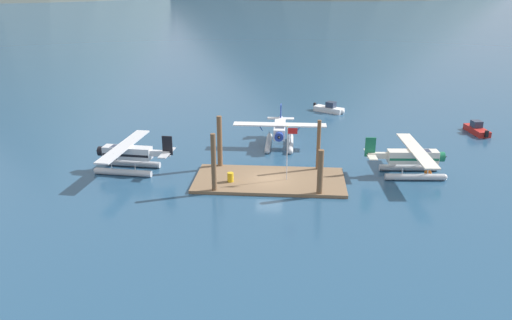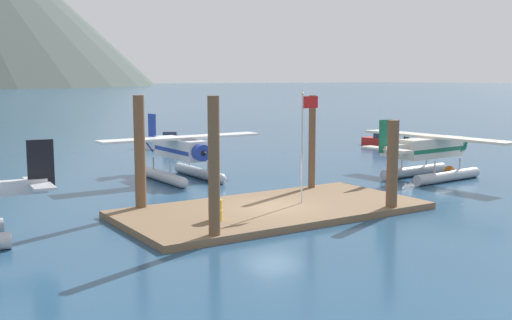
{
  "view_description": "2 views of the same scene",
  "coord_description": "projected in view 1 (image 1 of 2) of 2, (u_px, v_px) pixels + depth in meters",
  "views": [
    {
      "loc": [
        2.2,
        -45.41,
        18.62
      ],
      "look_at": [
        -1.29,
        -0.04,
        2.16
      ],
      "focal_mm": 36.41,
      "sensor_mm": 36.0,
      "label": 1
    },
    {
      "loc": [
        -15.86,
        -23.01,
        6.21
      ],
      "look_at": [
        1.26,
        3.39,
        2.0
      ],
      "focal_mm": 43.22,
      "sensor_mm": 36.0,
      "label": 2
    }
  ],
  "objects": [
    {
      "name": "seaplane_white_bow_centre",
      "position": [
        280.0,
        133.0,
        58.62
      ],
      "size": [
        10.41,
        7.98,
        3.84
      ],
      "color": "#B7BABF",
      "rests_on": "ground"
    },
    {
      "name": "boat_red_open_east",
      "position": [
        476.0,
        129.0,
        63.84
      ],
      "size": [
        2.19,
        4.85,
        1.5
      ],
      "color": "#B2231E",
      "rests_on": "ground"
    },
    {
      "name": "flagpole",
      "position": [
        289.0,
        146.0,
        47.65
      ],
      "size": [
        0.95,
        0.1,
        5.22
      ],
      "color": "silver",
      "rests_on": "dock_platform"
    },
    {
      "name": "dock_platform",
      "position": [
        270.0,
        180.0,
        49.02
      ],
      "size": [
        14.13,
        6.93,
        0.3
      ],
      "primitive_type": "cube",
      "color": "brown",
      "rests_on": "ground"
    },
    {
      "name": "ground_plane",
      "position": [
        270.0,
        182.0,
        49.07
      ],
      "size": [
        1200.0,
        1200.0,
        0.0
      ],
      "primitive_type": "plane",
      "color": "navy"
    },
    {
      "name": "seaplane_cream_stbd_fwd",
      "position": [
        413.0,
        160.0,
        50.08
      ],
      "size": [
        7.97,
        10.47,
        3.84
      ],
      "color": "#B7BABF",
      "rests_on": "ground"
    },
    {
      "name": "piling_far_left",
      "position": [
        220.0,
        143.0,
        51.53
      ],
      "size": [
        0.5,
        0.5,
        5.43
      ],
      "primitive_type": "cylinder",
      "color": "brown",
      "rests_on": "ground"
    },
    {
      "name": "seaplane_silver_port_fwd",
      "position": [
        127.0,
        156.0,
        51.21
      ],
      "size": [
        7.97,
        10.48,
        3.84
      ],
      "color": "#B7BABF",
      "rests_on": "ground"
    },
    {
      "name": "mooring_buoy",
      "position": [
        428.0,
        173.0,
        50.21
      ],
      "size": [
        0.71,
        0.71,
        0.71
      ],
      "primitive_type": "sphere",
      "color": "orange",
      "rests_on": "ground"
    },
    {
      "name": "fuel_drum",
      "position": [
        230.0,
        177.0,
        48.15
      ],
      "size": [
        0.62,
        0.62,
        0.88
      ],
      "color": "gold",
      "rests_on": "dock_platform"
    },
    {
      "name": "piling_far_right",
      "position": [
        318.0,
        146.0,
        50.65
      ],
      "size": [
        0.38,
        0.38,
        5.28
      ],
      "primitive_type": "cylinder",
      "color": "brown",
      "rests_on": "ground"
    },
    {
      "name": "boat_white_open_north",
      "position": [
        330.0,
        109.0,
        73.42
      ],
      "size": [
        4.37,
        3.46,
        1.5
      ],
      "color": "silver",
      "rests_on": "ground"
    },
    {
      "name": "piling_near_left",
      "position": [
        214.0,
        164.0,
        45.6
      ],
      "size": [
        0.45,
        0.45,
        5.56
      ],
      "primitive_type": "cylinder",
      "color": "brown",
      "rests_on": "ground"
    },
    {
      "name": "piling_near_right",
      "position": [
        320.0,
        173.0,
        45.18
      ],
      "size": [
        0.52,
        0.52,
        4.31
      ],
      "primitive_type": "cylinder",
      "color": "brown",
      "rests_on": "ground"
    }
  ]
}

